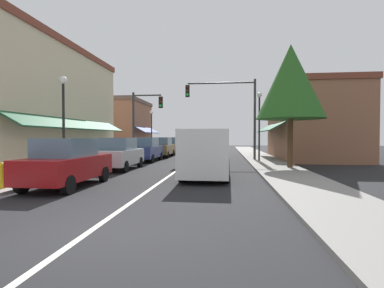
{
  "coord_description": "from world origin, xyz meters",
  "views": [
    {
      "loc": [
        2.59,
        -5.06,
        1.83
      ],
      "look_at": [
        0.53,
        13.2,
        1.37
      ],
      "focal_mm": 27.63,
      "sensor_mm": 36.0,
      "label": 1
    }
  ],
  "objects_px": {
    "traffic_signal_mast_arm": "(231,105)",
    "tree_right_near": "(291,82)",
    "van_in_lane": "(207,152)",
    "street_lamp_left_far": "(152,125)",
    "parked_car_far_left": "(162,147)",
    "street_lamp_left_near": "(63,108)",
    "parked_car_second_left": "(119,154)",
    "parked_car_distant_left": "(169,146)",
    "parked_car_nearest_left": "(67,163)",
    "fire_hydrant": "(1,175)",
    "street_lamp_right_mid": "(259,115)",
    "parked_car_third_left": "(146,150)",
    "traffic_signal_left_corner": "(143,116)"
  },
  "relations": [
    {
      "from": "parked_car_second_left",
      "to": "street_lamp_right_mid",
      "type": "bearing_deg",
      "value": 33.62
    },
    {
      "from": "parked_car_distant_left",
      "to": "tree_right_near",
      "type": "relative_size",
      "value": 0.59
    },
    {
      "from": "street_lamp_right_mid",
      "to": "parked_car_nearest_left",
      "type": "bearing_deg",
      "value": -125.7
    },
    {
      "from": "parked_car_far_left",
      "to": "parked_car_nearest_left",
      "type": "bearing_deg",
      "value": -90.58
    },
    {
      "from": "street_lamp_left_near",
      "to": "tree_right_near",
      "type": "distance_m",
      "value": 11.91
    },
    {
      "from": "van_in_lane",
      "to": "traffic_signal_left_corner",
      "type": "xyz_separation_m",
      "value": [
        -5.76,
        9.94,
        2.38
      ]
    },
    {
      "from": "parked_car_distant_left",
      "to": "parked_car_nearest_left",
      "type": "bearing_deg",
      "value": -90.01
    },
    {
      "from": "parked_car_third_left",
      "to": "traffic_signal_mast_arm",
      "type": "distance_m",
      "value": 7.22
    },
    {
      "from": "traffic_signal_mast_arm",
      "to": "fire_hydrant",
      "type": "relative_size",
      "value": 7.08
    },
    {
      "from": "street_lamp_left_near",
      "to": "street_lamp_left_far",
      "type": "height_order",
      "value": "street_lamp_left_near"
    },
    {
      "from": "parked_car_third_left",
      "to": "van_in_lane",
      "type": "height_order",
      "value": "van_in_lane"
    },
    {
      "from": "parked_car_nearest_left",
      "to": "street_lamp_left_near",
      "type": "height_order",
      "value": "street_lamp_left_near"
    },
    {
      "from": "tree_right_near",
      "to": "parked_car_second_left",
      "type": "bearing_deg",
      "value": -172.61
    },
    {
      "from": "street_lamp_right_mid",
      "to": "fire_hydrant",
      "type": "distance_m",
      "value": 16.0
    },
    {
      "from": "parked_car_third_left",
      "to": "street_lamp_left_far",
      "type": "height_order",
      "value": "street_lamp_left_far"
    },
    {
      "from": "parked_car_nearest_left",
      "to": "traffic_signal_mast_arm",
      "type": "distance_m",
      "value": 14.32
    },
    {
      "from": "parked_car_nearest_left",
      "to": "parked_car_second_left",
      "type": "distance_m",
      "value": 5.65
    },
    {
      "from": "traffic_signal_mast_arm",
      "to": "traffic_signal_left_corner",
      "type": "relative_size",
      "value": 1.14
    },
    {
      "from": "van_in_lane",
      "to": "fire_hydrant",
      "type": "xyz_separation_m",
      "value": [
        -6.51,
        -4.31,
        -0.6
      ]
    },
    {
      "from": "tree_right_near",
      "to": "fire_hydrant",
      "type": "xyz_separation_m",
      "value": [
        -10.92,
        -8.03,
        -4.32
      ]
    },
    {
      "from": "parked_car_third_left",
      "to": "parked_car_distant_left",
      "type": "distance_m",
      "value": 8.9
    },
    {
      "from": "parked_car_nearest_left",
      "to": "street_lamp_left_far",
      "type": "bearing_deg",
      "value": 95.47
    },
    {
      "from": "traffic_signal_left_corner",
      "to": "street_lamp_right_mid",
      "type": "bearing_deg",
      "value": -11.67
    },
    {
      "from": "parked_car_second_left",
      "to": "van_in_lane",
      "type": "bearing_deg",
      "value": -27.02
    },
    {
      "from": "parked_car_second_left",
      "to": "parked_car_distant_left",
      "type": "xyz_separation_m",
      "value": [
        0.1,
        14.29,
        0.0
      ]
    },
    {
      "from": "street_lamp_left_far",
      "to": "tree_right_near",
      "type": "distance_m",
      "value": 16.8
    },
    {
      "from": "parked_car_far_left",
      "to": "street_lamp_right_mid",
      "type": "height_order",
      "value": "street_lamp_right_mid"
    },
    {
      "from": "parked_car_nearest_left",
      "to": "street_lamp_left_far",
      "type": "relative_size",
      "value": 0.91
    },
    {
      "from": "parked_car_distant_left",
      "to": "street_lamp_right_mid",
      "type": "height_order",
      "value": "street_lamp_right_mid"
    },
    {
      "from": "traffic_signal_left_corner",
      "to": "van_in_lane",
      "type": "bearing_deg",
      "value": -59.91
    },
    {
      "from": "traffic_signal_mast_arm",
      "to": "parked_car_second_left",
      "type": "bearing_deg",
      "value": -132.52
    },
    {
      "from": "parked_car_second_left",
      "to": "street_lamp_left_far",
      "type": "xyz_separation_m",
      "value": [
        -1.63,
        13.73,
        2.18
      ]
    },
    {
      "from": "traffic_signal_mast_arm",
      "to": "tree_right_near",
      "type": "relative_size",
      "value": 0.89
    },
    {
      "from": "parked_car_far_left",
      "to": "parked_car_distant_left",
      "type": "height_order",
      "value": "same"
    },
    {
      "from": "parked_car_second_left",
      "to": "traffic_signal_left_corner",
      "type": "bearing_deg",
      "value": 95.09
    },
    {
      "from": "parked_car_nearest_left",
      "to": "parked_car_far_left",
      "type": "height_order",
      "value": "same"
    },
    {
      "from": "parked_car_nearest_left",
      "to": "parked_car_third_left",
      "type": "height_order",
      "value": "same"
    },
    {
      "from": "parked_car_second_left",
      "to": "parked_car_distant_left",
      "type": "relative_size",
      "value": 1.0
    },
    {
      "from": "parked_car_far_left",
      "to": "street_lamp_left_near",
      "type": "height_order",
      "value": "street_lamp_left_near"
    },
    {
      "from": "parked_car_nearest_left",
      "to": "street_lamp_left_far",
      "type": "distance_m",
      "value": 19.58
    },
    {
      "from": "street_lamp_left_far",
      "to": "street_lamp_left_near",
      "type": "bearing_deg",
      "value": -90.2
    },
    {
      "from": "parked_car_far_left",
      "to": "street_lamp_left_far",
      "type": "xyz_separation_m",
      "value": [
        -1.83,
        3.68,
        2.18
      ]
    },
    {
      "from": "parked_car_far_left",
      "to": "parked_car_distant_left",
      "type": "bearing_deg",
      "value": 90.88
    },
    {
      "from": "parked_car_distant_left",
      "to": "tree_right_near",
      "type": "xyz_separation_m",
      "value": [
        9.33,
        -13.06,
        3.99
      ]
    },
    {
      "from": "parked_car_distant_left",
      "to": "street_lamp_left_near",
      "type": "bearing_deg",
      "value": -96.2
    },
    {
      "from": "parked_car_third_left",
      "to": "street_lamp_right_mid",
      "type": "xyz_separation_m",
      "value": [
        8.19,
        0.21,
        2.45
      ]
    },
    {
      "from": "street_lamp_left_near",
      "to": "street_lamp_left_far",
      "type": "xyz_separation_m",
      "value": [
        0.06,
        16.38,
        -0.09
      ]
    },
    {
      "from": "traffic_signal_mast_arm",
      "to": "parked_car_distant_left",
      "type": "bearing_deg",
      "value": 129.74
    },
    {
      "from": "parked_car_far_left",
      "to": "fire_hydrant",
      "type": "relative_size",
      "value": 4.73
    },
    {
      "from": "van_in_lane",
      "to": "street_lamp_left_far",
      "type": "relative_size",
      "value": 1.16
    }
  ]
}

